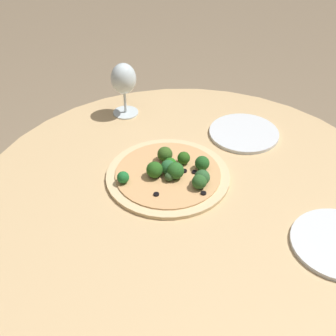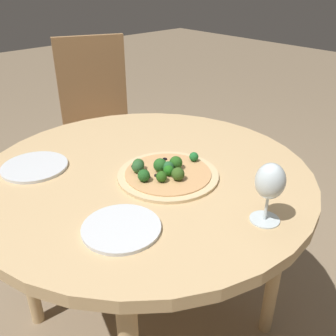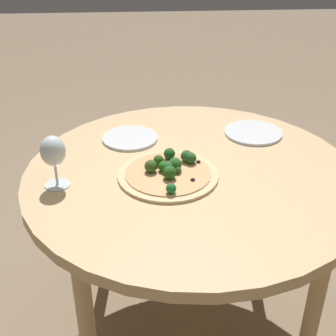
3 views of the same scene
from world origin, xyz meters
name	(u,v)px [view 2 (image 2 of 3)]	position (x,y,z in m)	size (l,w,h in m)	color
ground_plane	(150,323)	(0.00, 0.00, 0.00)	(12.00, 12.00, 0.00)	#847056
dining_table	(146,189)	(0.00, 0.00, 0.66)	(1.08, 1.08, 0.73)	tan
chair	(99,124)	(-0.88, 0.38, 0.53)	(0.53, 0.53, 0.99)	#997047
pizza	(166,172)	(0.07, 0.02, 0.74)	(0.32, 0.32, 0.06)	#DBBC89
wine_glass	(270,183)	(0.42, 0.06, 0.84)	(0.08, 0.08, 0.17)	silver
plate_near	(35,167)	(-0.26, -0.26, 0.73)	(0.21, 0.21, 0.01)	silver
plate_far	(121,228)	(0.20, -0.24, 0.73)	(0.20, 0.20, 0.01)	silver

